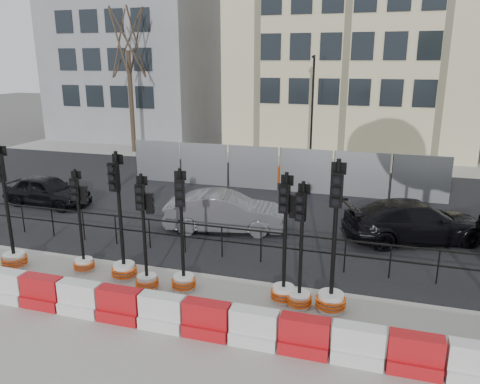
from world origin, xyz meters
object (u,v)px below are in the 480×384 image
(traffic_signal_a, at_px, (12,243))
(car_c, at_px, (415,221))
(traffic_signal_d, at_px, (146,263))
(car_a, at_px, (47,191))
(traffic_signal_h, at_px, (332,281))

(traffic_signal_a, distance_m, car_c, 12.34)
(traffic_signal_a, xyz_separation_m, car_c, (11.02, 5.54, -0.07))
(traffic_signal_d, height_order, car_c, traffic_signal_d)
(traffic_signal_a, bearing_deg, car_a, 103.32)
(traffic_signal_a, height_order, car_a, traffic_signal_a)
(car_a, bearing_deg, car_c, -85.91)
(traffic_signal_d, bearing_deg, traffic_signal_a, 170.72)
(traffic_signal_d, bearing_deg, traffic_signal_h, -4.94)
(traffic_signal_a, relative_size, car_c, 0.72)
(car_a, distance_m, car_c, 14.10)
(traffic_signal_h, xyz_separation_m, car_c, (2.10, 5.30, -0.08))
(car_a, height_order, car_c, car_c)
(traffic_signal_a, bearing_deg, traffic_signal_d, -17.52)
(traffic_signal_h, relative_size, car_a, 0.99)
(traffic_signal_h, bearing_deg, car_c, 69.36)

